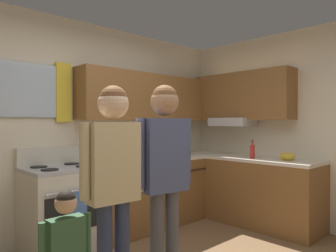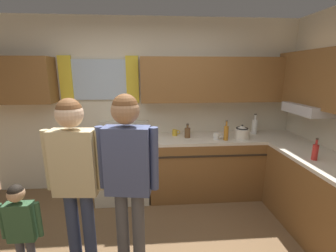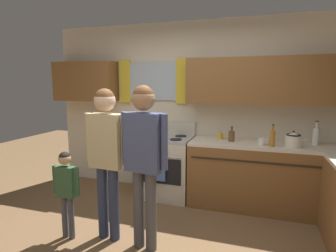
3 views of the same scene
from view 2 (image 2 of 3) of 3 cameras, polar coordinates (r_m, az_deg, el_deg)
back_wall_unit at (r=3.45m, az=-4.68°, el=7.16°), size 4.60×0.42×2.60m
kitchen_counter_run at (r=3.38m, az=21.23°, el=-11.70°), size 2.23×2.08×0.90m
stove_oven at (r=3.47m, az=-11.13°, el=-10.02°), size 0.75×0.67×1.10m
bottle_sauce_red at (r=2.94m, az=33.02°, el=-5.44°), size 0.06×0.06×0.25m
bottle_squat_brown at (r=3.30m, az=4.90°, el=-1.61°), size 0.08×0.08×0.21m
bottle_oil_amber at (r=3.26m, az=14.38°, el=-1.62°), size 0.06×0.06×0.29m
bottle_milk_white at (r=3.72m, az=20.90°, el=-0.07°), size 0.08×0.08×0.31m
mug_mustard_yellow at (r=3.40m, az=1.78°, el=-1.65°), size 0.12×0.08×0.09m
mug_ceramic_white at (r=3.28m, az=12.10°, el=-2.51°), size 0.13×0.08×0.09m
stovetop_kettle at (r=3.39m, az=18.06°, el=-1.51°), size 0.27×0.20×0.21m
adult_holding_child at (r=2.11m, az=-22.30°, el=-10.03°), size 0.51×0.22×1.64m
adult_in_plaid at (r=1.96m, az=-10.05°, el=-10.30°), size 0.51×0.23×1.67m
small_child at (r=2.36m, az=-32.91°, el=-20.22°), size 0.33×0.13×0.97m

